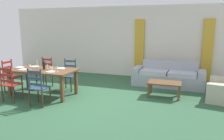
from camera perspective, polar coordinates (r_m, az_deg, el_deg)
ground_plane at (r=6.06m, az=-6.93°, el=-7.72°), size 9.60×9.60×0.02m
wall_far at (r=8.83m, az=2.30°, el=7.37°), size 9.60×0.16×2.70m
curtain_panel_left at (r=8.53m, az=7.02°, el=5.46°), size 0.35×0.08×2.20m
curtain_panel_right at (r=8.37m, az=23.35°, el=4.51°), size 0.35×0.08×2.20m
dining_table at (r=6.58m, az=-17.46°, el=-0.56°), size 1.90×0.96×0.75m
dining_chair_near_left at (r=6.36m, az=-24.73°, el=-3.20°), size 0.43×0.41×0.96m
dining_chair_near_right at (r=5.75m, az=-18.47°, el=-4.20°), size 0.43×0.41×0.96m
dining_chair_far_left at (r=7.50m, az=-16.82°, el=-0.55°), size 0.43×0.41×0.96m
dining_chair_far_right at (r=6.97m, az=-11.07°, el=-1.15°), size 0.44×0.42×0.96m
dining_chair_head_west at (r=7.35m, az=-24.54°, el=-1.34°), size 0.40×0.42×0.96m
dinner_plate_near_left at (r=6.65m, az=-21.90°, el=0.11°), size 0.24×0.24×0.02m
fork_near_left at (r=6.75m, az=-22.86°, el=0.14°), size 0.03×0.17×0.01m
dinner_plate_near_right at (r=6.10m, az=-15.49°, el=-0.43°), size 0.24×0.24×0.02m
fork_near_right at (r=6.19m, az=-16.63°, el=-0.39°), size 0.02×0.17×0.01m
dinner_plate_far_left at (r=7.03m, az=-19.26°, el=0.86°), size 0.24×0.24×0.02m
fork_far_left at (r=7.12m, az=-20.21°, el=0.88°), size 0.02×0.17×0.01m
dinner_plate_far_right at (r=6.51m, az=-13.02°, el=0.42°), size 0.24×0.24×0.02m
fork_far_right at (r=6.59m, az=-14.12°, el=0.45°), size 0.02×0.17×0.01m
dinner_plate_head_west at (r=7.05m, az=-22.62°, el=0.65°), size 0.24×0.24×0.02m
fork_head_west at (r=7.15m, az=-23.52°, el=0.67°), size 0.03×0.17×0.01m
wine_bottle at (r=6.52m, az=-17.14°, el=1.20°), size 0.07×0.07×0.32m
wine_glass_near_left at (r=6.63m, az=-20.37°, el=1.08°), size 0.06×0.06×0.16m
wine_glass_near_right at (r=6.10m, az=-13.90°, el=0.62°), size 0.06×0.06×0.16m
coffee_cup_primary at (r=6.35m, az=-15.39°, el=0.36°), size 0.07×0.07×0.09m
candle_tall at (r=6.67m, az=-18.68°, el=0.92°), size 0.05×0.05×0.25m
candle_short at (r=6.41m, az=-16.29°, el=0.37°), size 0.05×0.05×0.16m
couch at (r=7.55m, az=14.29°, el=-1.79°), size 2.32×0.91×0.80m
coffee_table at (r=6.35m, az=13.39°, el=-3.60°), size 0.90×0.56×0.42m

